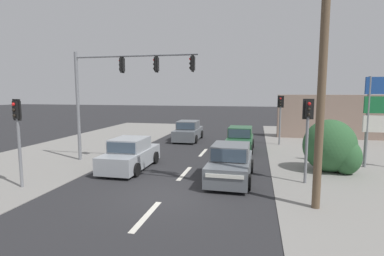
{
  "coord_description": "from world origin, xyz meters",
  "views": [
    {
      "loc": [
        3.28,
        -10.41,
        3.84
      ],
      "look_at": [
        0.14,
        4.0,
        2.05
      ],
      "focal_mm": 28.0,
      "sensor_mm": 36.0,
      "label": 1
    }
  ],
  "objects_px": {
    "sedan_oncoming_mid": "(231,164)",
    "hatchback_oncoming_near": "(240,140)",
    "pedestal_signal_left_kerb": "(18,128)",
    "pedestal_signal_right_kerb": "(307,127)",
    "utility_pole_foreground_right": "(320,34)",
    "pedestal_signal_far_median": "(280,112)",
    "traffic_signal_mast": "(117,82)",
    "sedan_receding_far": "(130,155)",
    "sedan_crossing_left": "(188,132)"
  },
  "relations": [
    {
      "from": "sedan_crossing_left",
      "to": "traffic_signal_mast",
      "type": "bearing_deg",
      "value": -104.14
    },
    {
      "from": "pedestal_signal_left_kerb",
      "to": "pedestal_signal_right_kerb",
      "type": "bearing_deg",
      "value": 14.93
    },
    {
      "from": "pedestal_signal_far_median",
      "to": "sedan_oncoming_mid",
      "type": "xyz_separation_m",
      "value": [
        -2.72,
        -9.41,
        -1.71
      ]
    },
    {
      "from": "hatchback_oncoming_near",
      "to": "sedan_receding_far",
      "type": "bearing_deg",
      "value": -130.36
    },
    {
      "from": "utility_pole_foreground_right",
      "to": "sedan_crossing_left",
      "type": "distance_m",
      "value": 15.45
    },
    {
      "from": "pedestal_signal_far_median",
      "to": "sedan_oncoming_mid",
      "type": "distance_m",
      "value": 9.95
    },
    {
      "from": "pedestal_signal_far_median",
      "to": "sedan_crossing_left",
      "type": "bearing_deg",
      "value": 174.92
    },
    {
      "from": "pedestal_signal_right_kerb",
      "to": "sedan_receding_far",
      "type": "bearing_deg",
      "value": 174.84
    },
    {
      "from": "utility_pole_foreground_right",
      "to": "pedestal_signal_right_kerb",
      "type": "height_order",
      "value": "utility_pole_foreground_right"
    },
    {
      "from": "sedan_receding_far",
      "to": "pedestal_signal_right_kerb",
      "type": "bearing_deg",
      "value": -5.16
    },
    {
      "from": "traffic_signal_mast",
      "to": "pedestal_signal_right_kerb",
      "type": "height_order",
      "value": "traffic_signal_mast"
    },
    {
      "from": "sedan_oncoming_mid",
      "to": "utility_pole_foreground_right",
      "type": "bearing_deg",
      "value": -43.02
    },
    {
      "from": "traffic_signal_mast",
      "to": "hatchback_oncoming_near",
      "type": "xyz_separation_m",
      "value": [
        6.29,
        4.84,
        -3.65
      ]
    },
    {
      "from": "utility_pole_foreground_right",
      "to": "pedestal_signal_far_median",
      "type": "relative_size",
      "value": 2.96
    },
    {
      "from": "sedan_oncoming_mid",
      "to": "hatchback_oncoming_near",
      "type": "relative_size",
      "value": 1.16
    },
    {
      "from": "pedestal_signal_right_kerb",
      "to": "hatchback_oncoming_near",
      "type": "relative_size",
      "value": 0.97
    },
    {
      "from": "pedestal_signal_right_kerb",
      "to": "sedan_oncoming_mid",
      "type": "distance_m",
      "value": 3.57
    },
    {
      "from": "utility_pole_foreground_right",
      "to": "traffic_signal_mast",
      "type": "bearing_deg",
      "value": 153.06
    },
    {
      "from": "utility_pole_foreground_right",
      "to": "sedan_receding_far",
      "type": "bearing_deg",
      "value": 156.29
    },
    {
      "from": "pedestal_signal_left_kerb",
      "to": "sedan_crossing_left",
      "type": "xyz_separation_m",
      "value": [
        3.9,
        12.99,
        -1.71
      ]
    },
    {
      "from": "utility_pole_foreground_right",
      "to": "sedan_crossing_left",
      "type": "relative_size",
      "value": 2.47
    },
    {
      "from": "pedestal_signal_right_kerb",
      "to": "pedestal_signal_left_kerb",
      "type": "xyz_separation_m",
      "value": [
        -11.25,
        -3.0,
        0.0
      ]
    },
    {
      "from": "hatchback_oncoming_near",
      "to": "sedan_crossing_left",
      "type": "bearing_deg",
      "value": 142.53
    },
    {
      "from": "pedestal_signal_right_kerb",
      "to": "sedan_oncoming_mid",
      "type": "xyz_separation_m",
      "value": [
        -3.13,
        -0.04,
        -1.71
      ]
    },
    {
      "from": "traffic_signal_mast",
      "to": "utility_pole_foreground_right",
      "type": "bearing_deg",
      "value": -26.94
    },
    {
      "from": "utility_pole_foreground_right",
      "to": "sedan_receding_far",
      "type": "xyz_separation_m",
      "value": [
        -8.0,
        3.51,
        -4.93
      ]
    },
    {
      "from": "pedestal_signal_left_kerb",
      "to": "hatchback_oncoming_near",
      "type": "bearing_deg",
      "value": 50.07
    },
    {
      "from": "pedestal_signal_right_kerb",
      "to": "sedan_crossing_left",
      "type": "relative_size",
      "value": 0.83
    },
    {
      "from": "utility_pole_foreground_right",
      "to": "sedan_receding_far",
      "type": "distance_m",
      "value": 10.03
    },
    {
      "from": "sedan_receding_far",
      "to": "sedan_crossing_left",
      "type": "relative_size",
      "value": 0.99
    },
    {
      "from": "utility_pole_foreground_right",
      "to": "pedestal_signal_far_median",
      "type": "xyz_separation_m",
      "value": [
        -0.21,
        12.15,
        -3.22
      ]
    },
    {
      "from": "traffic_signal_mast",
      "to": "pedestal_signal_right_kerb",
      "type": "xyz_separation_m",
      "value": [
        9.39,
        -1.9,
        -1.94
      ]
    },
    {
      "from": "traffic_signal_mast",
      "to": "sedan_oncoming_mid",
      "type": "relative_size",
      "value": 1.61
    },
    {
      "from": "pedestal_signal_left_kerb",
      "to": "sedan_oncoming_mid",
      "type": "distance_m",
      "value": 8.81
    },
    {
      "from": "traffic_signal_mast",
      "to": "pedestal_signal_left_kerb",
      "type": "relative_size",
      "value": 1.94
    },
    {
      "from": "pedestal_signal_right_kerb",
      "to": "pedestal_signal_far_median",
      "type": "height_order",
      "value": "same"
    },
    {
      "from": "pedestal_signal_left_kerb",
      "to": "hatchback_oncoming_near",
      "type": "height_order",
      "value": "pedestal_signal_left_kerb"
    },
    {
      "from": "sedan_oncoming_mid",
      "to": "sedan_crossing_left",
      "type": "distance_m",
      "value": 10.88
    },
    {
      "from": "utility_pole_foreground_right",
      "to": "sedan_crossing_left",
      "type": "xyz_separation_m",
      "value": [
        -7.16,
        12.77,
        -4.93
      ]
    },
    {
      "from": "pedestal_signal_far_median",
      "to": "sedan_receding_far",
      "type": "distance_m",
      "value": 11.76
    },
    {
      "from": "pedestal_signal_far_median",
      "to": "hatchback_oncoming_near",
      "type": "distance_m",
      "value": 4.14
    },
    {
      "from": "sedan_crossing_left",
      "to": "pedestal_signal_far_median",
      "type": "bearing_deg",
      "value": -5.08
    },
    {
      "from": "pedestal_signal_left_kerb",
      "to": "sedan_crossing_left",
      "type": "bearing_deg",
      "value": 73.31
    },
    {
      "from": "pedestal_signal_right_kerb",
      "to": "sedan_oncoming_mid",
      "type": "height_order",
      "value": "pedestal_signal_right_kerb"
    },
    {
      "from": "utility_pole_foreground_right",
      "to": "traffic_signal_mast",
      "type": "distance_m",
      "value": 10.39
    },
    {
      "from": "hatchback_oncoming_near",
      "to": "pedestal_signal_far_median",
      "type": "bearing_deg",
      "value": 44.42
    },
    {
      "from": "hatchback_oncoming_near",
      "to": "sedan_crossing_left",
      "type": "distance_m",
      "value": 5.36
    },
    {
      "from": "hatchback_oncoming_near",
      "to": "sedan_receding_far",
      "type": "distance_m",
      "value": 7.87
    },
    {
      "from": "pedestal_signal_right_kerb",
      "to": "sedan_receding_far",
      "type": "xyz_separation_m",
      "value": [
        -8.2,
        0.74,
        -1.71
      ]
    },
    {
      "from": "pedestal_signal_far_median",
      "to": "pedestal_signal_left_kerb",
      "type": "bearing_deg",
      "value": -131.22
    }
  ]
}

